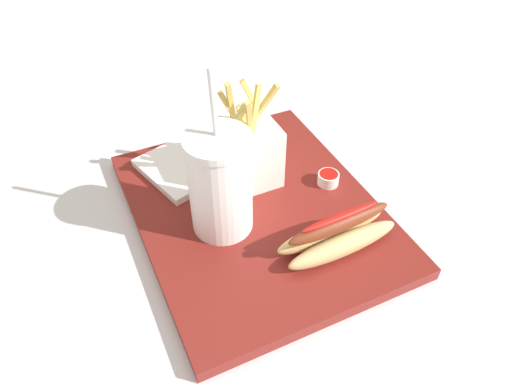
{
  "coord_description": "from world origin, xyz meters",
  "views": [
    {
      "loc": [
        -0.46,
        0.22,
        0.52
      ],
      "look_at": [
        0.0,
        0.0,
        0.05
      ],
      "focal_mm": 33.71,
      "sensor_mm": 36.0,
      "label": 1
    }
  ],
  "objects": [
    {
      "name": "ground_plane",
      "position": [
        0.0,
        0.0,
        -0.01
      ],
      "size": [
        2.4,
        2.4,
        0.02
      ],
      "primitive_type": "cube",
      "color": "silver"
    },
    {
      "name": "food_tray",
      "position": [
        0.0,
        0.0,
        0.01
      ],
      "size": [
        0.42,
        0.34,
        0.02
      ],
      "primitive_type": "cube",
      "color": "maroon",
      "rests_on": "ground_plane"
    },
    {
      "name": "soda_cup",
      "position": [
        -0.01,
        0.06,
        0.1
      ],
      "size": [
        0.09,
        0.09,
        0.25
      ],
      "color": "white",
      "rests_on": "food_tray"
    },
    {
      "name": "fries_basket",
      "position": [
        0.07,
        -0.02,
        0.07
      ],
      "size": [
        0.09,
        0.08,
        0.17
      ],
      "color": "white",
      "rests_on": "food_tray"
    },
    {
      "name": "hot_dog_1",
      "position": [
        -0.12,
        -0.07,
        0.04
      ],
      "size": [
        0.06,
        0.17,
        0.06
      ],
      "color": "#DBB775",
      "rests_on": "food_tray"
    },
    {
      "name": "ketchup_cup_1",
      "position": [
        0.0,
        -0.12,
        0.03
      ],
      "size": [
        0.03,
        0.03,
        0.02
      ],
      "color": "white",
      "rests_on": "food_tray"
    },
    {
      "name": "ketchup_cup_2",
      "position": [
        0.14,
        -0.04,
        0.03
      ],
      "size": [
        0.04,
        0.04,
        0.02
      ],
      "color": "white",
      "rests_on": "food_tray"
    },
    {
      "name": "napkin_stack",
      "position": [
        0.13,
        0.07,
        0.03
      ],
      "size": [
        0.15,
        0.14,
        0.01
      ],
      "primitive_type": "cube",
      "rotation": [
        0.0,
        0.0,
        0.29
      ],
      "color": "white",
      "rests_on": "food_tray"
    }
  ]
}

